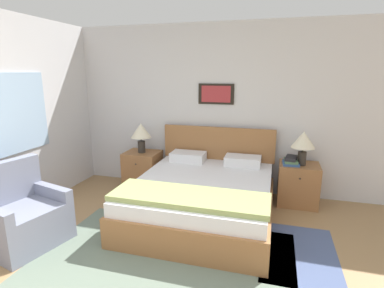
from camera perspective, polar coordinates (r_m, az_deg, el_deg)
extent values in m
cube|color=silver|center=(4.76, 3.96, 6.63)|extent=(6.87, 0.06, 2.60)
cube|color=black|center=(4.69, 4.61, 9.48)|extent=(0.55, 0.02, 0.31)
cube|color=#9E2D33|center=(4.67, 4.57, 9.47)|extent=(0.45, 0.00, 0.25)
cube|color=silver|center=(4.47, -30.87, 4.29)|extent=(0.06, 5.53, 2.60)
cube|color=slate|center=(3.30, -5.34, -20.98)|extent=(2.60, 1.72, 0.01)
cube|color=#47567F|center=(3.56, 19.67, -18.93)|extent=(0.78, 1.17, 0.01)
cube|color=#936038|center=(4.02, 2.04, -12.00)|extent=(1.75, 2.03, 0.28)
cube|color=#936038|center=(3.09, -2.47, -16.57)|extent=(1.75, 0.06, 0.08)
cube|color=silver|center=(3.91, 2.08, -8.53)|extent=(1.68, 1.95, 0.24)
cube|color=#936038|center=(4.71, 4.96, 0.13)|extent=(1.75, 0.06, 0.52)
cube|color=#8E9E5B|center=(3.29, -0.55, -10.07)|extent=(1.72, 0.57, 0.06)
cube|color=silver|center=(4.64, -0.74, -2.43)|extent=(0.52, 0.32, 0.14)
cube|color=silver|center=(4.48, 9.64, -3.20)|extent=(0.52, 0.32, 0.14)
cube|color=gray|center=(3.88, -29.05, -13.43)|extent=(0.85, 0.90, 0.44)
cube|color=gray|center=(3.95, -31.98, -6.18)|extent=(0.30, 0.77, 0.47)
cube|color=gray|center=(3.93, -25.43, -8.08)|extent=(0.69, 0.26, 0.14)
cube|color=#936038|center=(5.04, -9.37, -4.82)|extent=(0.55, 0.46, 0.60)
sphere|color=#332D28|center=(4.78, -10.68, -3.79)|extent=(0.02, 0.02, 0.02)
cube|color=#936038|center=(4.61, 19.53, -7.21)|extent=(0.55, 0.46, 0.60)
sphere|color=#332D28|center=(4.32, 19.89, -6.25)|extent=(0.02, 0.02, 0.02)
cylinder|color=#2D2823|center=(4.91, -9.59, -0.52)|extent=(0.12, 0.12, 0.19)
cylinder|color=#2D2823|center=(4.88, -9.64, 0.92)|extent=(0.02, 0.02, 0.06)
cone|color=beige|center=(4.85, -9.71, 2.58)|extent=(0.33, 0.33, 0.23)
cylinder|color=#2D2823|center=(4.47, 20.19, -2.57)|extent=(0.12, 0.12, 0.19)
cylinder|color=#2D2823|center=(4.44, 20.32, -1.01)|extent=(0.02, 0.02, 0.06)
cone|color=beige|center=(4.41, 20.47, 0.81)|extent=(0.33, 0.33, 0.23)
cube|color=#335693|center=(4.46, 18.29, -3.49)|extent=(0.23, 0.25, 0.04)
cube|color=#4C7551|center=(4.45, 18.33, -3.04)|extent=(0.19, 0.26, 0.04)
cube|color=#232328|center=(4.44, 18.37, -2.55)|extent=(0.19, 0.28, 0.04)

